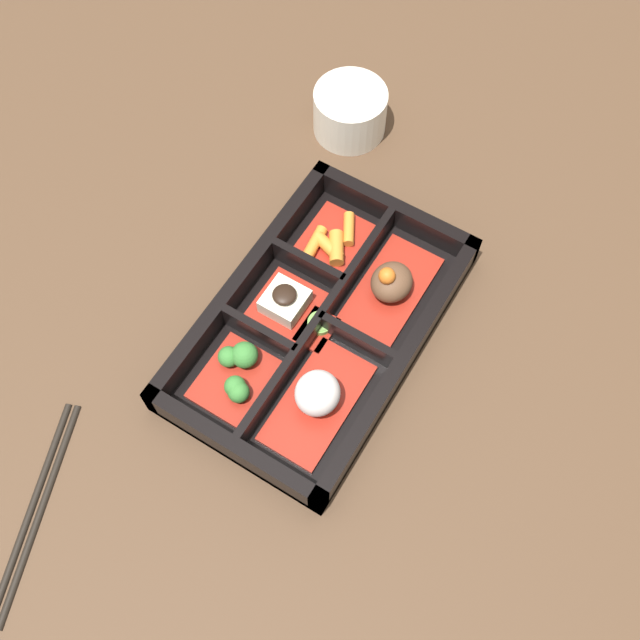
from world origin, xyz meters
name	(u,v)px	position (x,y,z in m)	size (l,w,h in m)	color
ground_plane	(320,331)	(0.00, 0.00, 0.00)	(3.00, 3.00, 0.00)	#4C3523
bento_base	(320,329)	(0.00, 0.00, 0.01)	(0.32, 0.20, 0.01)	black
bento_rim	(319,322)	(0.00, 0.00, 0.02)	(0.32, 0.20, 0.04)	black
bowl_stew	(391,285)	(-0.07, 0.04, 0.03)	(0.12, 0.06, 0.05)	maroon
bowl_rice	(318,396)	(0.07, 0.04, 0.03)	(0.12, 0.06, 0.05)	maroon
bowl_carrots	(333,241)	(-0.09, -0.04, 0.02)	(0.08, 0.06, 0.02)	maroon
bowl_tofu	(286,301)	(0.00, -0.04, 0.02)	(0.07, 0.06, 0.03)	maroon
bowl_greens	(237,373)	(0.09, -0.04, 0.02)	(0.08, 0.06, 0.03)	maroon
bowl_pickles	(318,328)	(0.00, 0.00, 0.02)	(0.04, 0.03, 0.01)	maroon
tea_cup	(350,111)	(-0.24, -0.11, 0.03)	(0.08, 0.08, 0.06)	beige
chopsticks	(35,509)	(0.29, -0.13, 0.00)	(0.20, 0.09, 0.01)	black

